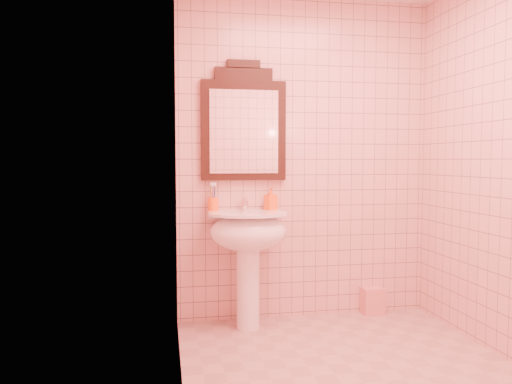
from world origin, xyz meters
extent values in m
plane|color=tan|center=(0.00, 0.00, 0.00)|extent=(2.20, 2.20, 0.00)
cube|color=#E7ABA1|center=(0.00, 1.10, 1.25)|extent=(2.00, 0.02, 2.50)
cylinder|color=white|center=(-0.49, 0.88, 0.35)|extent=(0.17, 0.17, 0.70)
ellipsoid|color=white|center=(-0.49, 0.86, 0.72)|extent=(0.56, 0.46, 0.28)
cube|color=white|center=(-0.49, 1.03, 0.83)|extent=(0.56, 0.15, 0.05)
cylinder|color=white|center=(-0.49, 0.86, 0.85)|extent=(0.58, 0.58, 0.02)
cylinder|color=white|center=(-0.49, 1.03, 0.91)|extent=(0.04, 0.04, 0.09)
cylinder|color=white|center=(-0.49, 0.97, 0.94)|extent=(0.02, 0.10, 0.02)
cylinder|color=white|center=(-0.49, 0.92, 0.93)|extent=(0.02, 0.02, 0.04)
cube|color=white|center=(-0.49, 1.04, 0.96)|extent=(0.02, 0.07, 0.01)
cube|color=black|center=(-0.49, 1.08, 1.47)|extent=(0.65, 0.05, 0.75)
cube|color=black|center=(-0.49, 1.08, 1.89)|extent=(0.44, 0.05, 0.09)
cube|color=black|center=(-0.49, 1.08, 1.97)|extent=(0.25, 0.05, 0.06)
cube|color=white|center=(-0.49, 1.05, 1.46)|extent=(0.52, 0.01, 0.63)
cylinder|color=#FF6015|center=(-0.73, 1.03, 0.91)|extent=(0.08, 0.08, 0.10)
cylinder|color=silver|center=(-0.71, 1.03, 0.96)|extent=(0.01, 0.01, 0.19)
cylinder|color=#338CD8|center=(-0.72, 1.04, 0.96)|extent=(0.01, 0.01, 0.19)
cylinder|color=#E5334C|center=(-0.73, 1.05, 0.96)|extent=(0.01, 0.01, 0.19)
cylinder|color=#3FBF59|center=(-0.74, 1.04, 0.96)|extent=(0.01, 0.01, 0.19)
cylinder|color=#D8CC4C|center=(-0.74, 1.02, 0.96)|extent=(0.01, 0.01, 0.19)
cylinder|color=purple|center=(-0.73, 1.01, 0.96)|extent=(0.01, 0.01, 0.19)
cylinder|color=#4C4C59|center=(-0.72, 1.01, 0.96)|extent=(0.01, 0.01, 0.19)
imported|color=orange|center=(-0.29, 1.02, 0.95)|extent=(0.10, 0.10, 0.17)
cube|color=pink|center=(0.56, 1.04, 0.11)|extent=(0.18, 0.12, 0.21)
camera|label=1|loc=(-1.08, -2.69, 1.24)|focal=35.00mm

